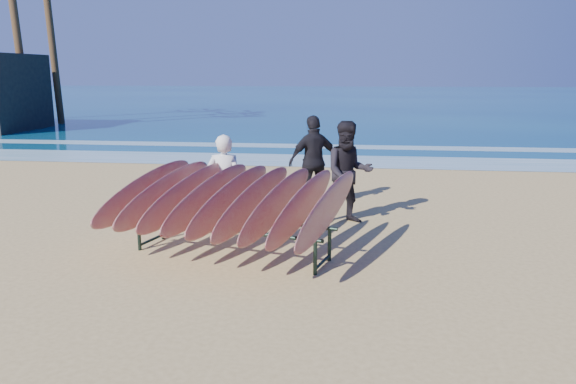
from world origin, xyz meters
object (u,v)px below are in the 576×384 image
object	(u,v)px
surfboard_rack	(231,200)
person_dark_b	(314,161)
person_white	(224,184)
person_dark_a	(348,173)

from	to	relation	value
surfboard_rack	person_dark_b	world-z (taller)	person_dark_b
person_white	person_dark_b	xyz separation A→B (m)	(1.40, 2.14, 0.09)
person_white	surfboard_rack	bearing A→B (deg)	104.50
person_white	person_dark_b	bearing A→B (deg)	-126.25
surfboard_rack	person_dark_b	bearing A→B (deg)	88.62
surfboard_rack	person_white	xyz separation A→B (m)	(-0.41, 1.29, -0.01)
surfboard_rack	person_dark_b	size ratio (longest dim) A/B	1.97
person_white	person_dark_b	distance (m)	2.56
person_dark_a	person_dark_b	bearing A→B (deg)	107.85
person_dark_b	person_white	bearing A→B (deg)	27.82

